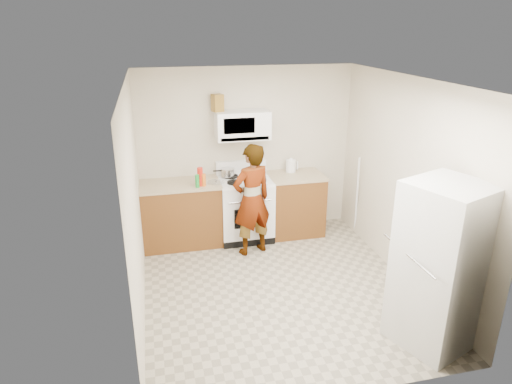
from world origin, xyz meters
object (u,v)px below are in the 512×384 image
object	(u,v)px
person	(252,200)
microwave	(242,125)
saucepan	(228,172)
fridge	(440,266)
kettle	(291,166)
gas_range	(245,207)

from	to	relation	value
person	microwave	bearing A→B (deg)	-109.17
microwave	saucepan	world-z (taller)	microwave
microwave	fridge	bearing A→B (deg)	-64.79
kettle	gas_range	bearing A→B (deg)	173.55
gas_range	kettle	size ratio (longest dim) A/B	6.17
microwave	fridge	xyz separation A→B (m)	(1.36, -2.90, -0.85)
fridge	saucepan	world-z (taller)	fridge
person	saucepan	xyz separation A→B (m)	(-0.22, 0.62, 0.22)
person	fridge	world-z (taller)	fridge
gas_range	fridge	world-z (taller)	fridge
microwave	kettle	distance (m)	1.01
gas_range	saucepan	world-z (taller)	gas_range
microwave	kettle	size ratio (longest dim) A/B	4.15
fridge	kettle	xyz separation A→B (m)	(-0.61, 2.94, 0.18)
person	fridge	bearing A→B (deg)	102.20
kettle	saucepan	xyz separation A→B (m)	(-0.98, -0.04, -0.02)
person	kettle	bearing A→B (deg)	-157.45
person	saucepan	size ratio (longest dim) A/B	8.10
microwave	kettle	xyz separation A→B (m)	(0.75, 0.04, -0.67)
gas_range	kettle	xyz separation A→B (m)	(0.75, 0.17, 0.54)
microwave	saucepan	xyz separation A→B (m)	(-0.23, 0.00, -0.69)
gas_range	kettle	distance (m)	0.94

